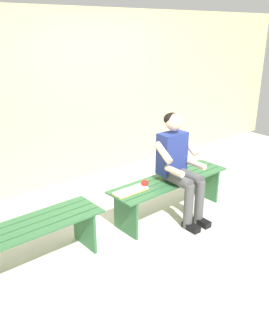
{
  "coord_description": "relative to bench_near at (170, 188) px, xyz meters",
  "views": [
    {
      "loc": [
        2.76,
        2.85,
        2.18
      ],
      "look_at": [
        0.67,
        0.15,
        0.83
      ],
      "focal_mm": 37.84,
      "sensor_mm": 36.0,
      "label": 1
    }
  ],
  "objects": [
    {
      "name": "brick_wall",
      "position": [
        0.5,
        -1.81,
        0.87
      ],
      "size": [
        9.5,
        0.24,
        2.46
      ],
      "primitive_type": "cube",
      "color": "#D1C684",
      "rests_on": "ground"
    },
    {
      "name": "ground_plane",
      "position": [
        0.95,
        1.0,
        -0.38
      ],
      "size": [
        10.0,
        7.0,
        0.04
      ],
      "primitive_type": "cube",
      "color": "beige"
    },
    {
      "name": "apple",
      "position": [
        0.39,
        -0.01,
        0.16
      ],
      "size": [
        0.09,
        0.09,
        0.09
      ],
      "primitive_type": "sphere",
      "color": "red",
      "rests_on": "bench_near"
    },
    {
      "name": "book_open",
      "position": [
        0.6,
        -0.0,
        0.13
      ],
      "size": [
        0.42,
        0.18,
        0.02
      ],
      "rotation": [
        0.0,
        0.0,
        0.04
      ],
      "color": "white",
      "rests_on": "bench_near"
    },
    {
      "name": "bench_near",
      "position": [
        0.0,
        0.0,
        0.0
      ],
      "size": [
        1.66,
        0.52,
        0.48
      ],
      "rotation": [
        0.0,
        0.0,
        0.04
      ],
      "color": "#2D6038",
      "rests_on": "ground"
    },
    {
      "name": "bench_far",
      "position": [
        1.91,
        0.0,
        0.0
      ],
      "size": [
        1.68,
        0.52,
        0.48
      ],
      "rotation": [
        0.0,
        0.0,
        0.04
      ],
      "color": "#2D6038",
      "rests_on": "ground"
    },
    {
      "name": "person_seated",
      "position": [
        -0.03,
        0.1,
        0.35
      ],
      "size": [
        0.5,
        0.69,
        1.28
      ],
      "color": "navy",
      "rests_on": "ground"
    }
  ]
}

